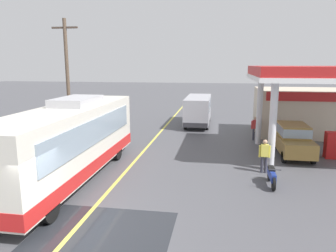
% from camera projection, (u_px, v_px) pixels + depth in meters
% --- Properties ---
extents(ground, '(120.00, 120.00, 0.00)m').
position_uv_depth(ground, '(169.00, 122.00, 29.16)').
color(ground, '#4C4C51').
extents(lane_divider_stripe, '(0.16, 50.00, 0.01)m').
position_uv_depth(lane_divider_stripe, '(159.00, 133.00, 24.32)').
color(lane_divider_stripe, '#D8CC4C').
rests_on(lane_divider_stripe, ground).
extents(wet_puddle_patch, '(4.37, 3.78, 0.01)m').
position_uv_depth(wet_puddle_patch, '(100.00, 235.00, 9.90)').
color(wet_puddle_patch, '#26282D').
rests_on(wet_puddle_patch, ground).
extents(coach_bus_main, '(2.60, 11.04, 3.69)m').
position_uv_depth(coach_bus_main, '(69.00, 143.00, 14.37)').
color(coach_bus_main, silver).
rests_on(coach_bus_main, ground).
extents(gas_station_roadside, '(9.10, 11.95, 5.10)m').
position_uv_depth(gas_station_roadside, '(314.00, 103.00, 21.59)').
color(gas_station_roadside, '#B21E1E').
rests_on(gas_station_roadside, ground).
extents(car_at_pump, '(1.70, 4.20, 1.82)m').
position_uv_depth(car_at_pump, '(293.00, 138.00, 18.42)').
color(car_at_pump, olive).
rests_on(car_at_pump, ground).
extents(minibus_opposing_lane, '(2.04, 6.13, 2.44)m').
position_uv_depth(minibus_opposing_lane, '(198.00, 108.00, 27.48)').
color(minibus_opposing_lane, '#A5A5AD').
rests_on(minibus_opposing_lane, ground).
extents(motorcycle_parked_forecourt, '(0.55, 1.80, 0.92)m').
position_uv_depth(motorcycle_parked_forecourt, '(272.00, 175.00, 13.92)').
color(motorcycle_parked_forecourt, black).
rests_on(motorcycle_parked_forecourt, ground).
extents(pedestrian_near_pump, '(0.55, 0.22, 1.66)m').
position_uv_depth(pedestrian_near_pump, '(255.00, 127.00, 22.07)').
color(pedestrian_near_pump, '#33333F').
rests_on(pedestrian_near_pump, ground).
extents(pedestrian_by_shop, '(0.55, 0.22, 1.66)m').
position_uv_depth(pedestrian_by_shop, '(264.00, 154.00, 15.43)').
color(pedestrian_by_shop, '#33333F').
rests_on(pedestrian_by_shop, ground).
extents(utility_pole_roadside, '(1.80, 0.24, 8.17)m').
position_uv_depth(utility_pole_roadside, '(68.00, 78.00, 21.67)').
color(utility_pole_roadside, brown).
rests_on(utility_pole_roadside, ground).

